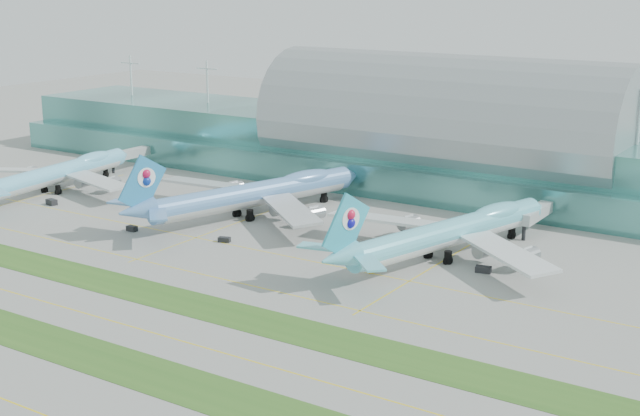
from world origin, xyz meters
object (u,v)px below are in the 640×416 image
Objects in this scene: airliner_b at (257,192)px; airliner_c at (451,230)px; airliner_a at (59,172)px; terminal at (444,144)px.

airliner_b reaches higher than airliner_c.
airliner_a is 135.20m from airliner_c.
airliner_c is (34.04, -67.26, -7.47)m from terminal.
airliner_a is at bearing -155.01° from airliner_b.
airliner_b is (71.85, 9.57, 0.78)m from airliner_a.
airliner_b reaches higher than airliner_a.
terminal is 69.14m from airliner_b.
airliner_c is at bearing 12.86° from airliner_b.
airliner_b is 1.02× the size of airliner_c.
airliner_c reaches higher than airliner_a.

